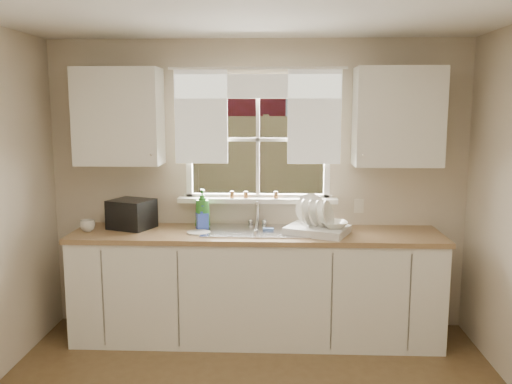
{
  "coord_description": "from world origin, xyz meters",
  "views": [
    {
      "loc": [
        0.18,
        -2.67,
        1.93
      ],
      "look_at": [
        0.0,
        1.65,
        1.25
      ],
      "focal_mm": 38.0,
      "sensor_mm": 36.0,
      "label": 1
    }
  ],
  "objects_px": {
    "soap_bottle_a": "(202,209)",
    "black_appliance": "(132,214)",
    "dish_rack": "(317,225)",
    "cup": "(88,226)"
  },
  "relations": [
    {
      "from": "soap_bottle_a",
      "to": "cup",
      "type": "bearing_deg",
      "value": 169.0
    },
    {
      "from": "dish_rack",
      "to": "soap_bottle_a",
      "type": "relative_size",
      "value": 1.7
    },
    {
      "from": "soap_bottle_a",
      "to": "black_appliance",
      "type": "distance_m",
      "value": 0.6
    },
    {
      "from": "black_appliance",
      "to": "dish_rack",
      "type": "bearing_deg",
      "value": 16.76
    },
    {
      "from": "dish_rack",
      "to": "cup",
      "type": "bearing_deg",
      "value": 179.97
    },
    {
      "from": "dish_rack",
      "to": "cup",
      "type": "xyz_separation_m",
      "value": [
        -1.89,
        0.0,
        -0.02
      ]
    },
    {
      "from": "dish_rack",
      "to": "black_appliance",
      "type": "bearing_deg",
      "value": 174.8
    },
    {
      "from": "cup",
      "to": "dish_rack",
      "type": "bearing_deg",
      "value": -22.91
    },
    {
      "from": "black_appliance",
      "to": "cup",
      "type": "bearing_deg",
      "value": -135.21
    },
    {
      "from": "soap_bottle_a",
      "to": "black_appliance",
      "type": "relative_size",
      "value": 1.01
    }
  ]
}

